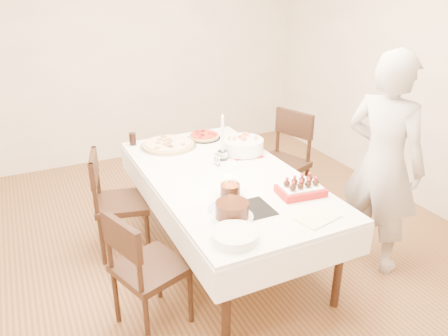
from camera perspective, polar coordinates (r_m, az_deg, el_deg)
name	(u,v)px	position (r m, az deg, el deg)	size (l,w,h in m)	color
floor	(218,251)	(3.89, -0.81, -10.73)	(5.00, 5.00, 0.00)	brown
wall_back	(131,52)	(5.64, -12.10, 14.64)	(4.50, 0.04, 2.70)	beige
wall_right	(430,73)	(4.70, 25.29, 11.13)	(0.04, 5.00, 2.70)	beige
dining_table	(224,215)	(3.66, 0.00, -6.21)	(1.14, 2.14, 0.75)	white
chair_right_savory	(279,165)	(4.31, 7.16, 0.45)	(0.52, 0.52, 1.02)	black
chair_left_savory	(123,203)	(3.77, -13.10, -4.44)	(0.47, 0.47, 0.92)	black
chair_left_dessert	(151,268)	(2.98, -9.53, -12.79)	(0.46, 0.46, 0.90)	black
person	(383,165)	(3.56, 20.02, 0.43)	(0.64, 0.42, 1.76)	beige
pizza_white	(168,145)	(4.08, -7.27, 3.06)	(0.52, 0.52, 0.04)	beige
pizza_pepperoni	(204,136)	(4.27, -2.63, 4.17)	(0.32, 0.32, 0.04)	red
red_placemat	(245,154)	(3.90, 2.81, 1.86)	(0.26, 0.26, 0.01)	#B21E1E
pasta_bowl	(243,146)	(3.90, 2.50, 2.95)	(0.36, 0.36, 0.12)	white
taper_candle	(223,137)	(3.70, -0.19, 4.09)	(0.09, 0.09, 0.41)	white
shaker_pair	(218,161)	(3.63, -0.76, 0.97)	(0.08, 0.08, 0.09)	white
cola_glass	(133,139)	(4.17, -11.84, 3.73)	(0.06, 0.06, 0.12)	black
layer_cake	(232,210)	(2.87, 1.06, -5.52)	(0.28, 0.28, 0.11)	#35180D
cake_board	(251,210)	(2.99, 3.56, -5.44)	(0.28, 0.28, 0.01)	black
birthday_cake	(230,186)	(3.12, 0.82, -2.30)	(0.14, 0.14, 0.15)	#361C0E
strawberry_box	(301,189)	(3.22, 10.00, -2.73)	(0.33, 0.22, 0.08)	#9D1511
box_lid	(317,218)	(2.95, 12.09, -6.43)	(0.28, 0.19, 0.02)	beige
plate_stack	(235,236)	(2.65, 1.40, -8.83)	(0.29, 0.29, 0.06)	white
china_plate	(222,208)	(2.99, -0.21, -5.27)	(0.20, 0.20, 0.01)	white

